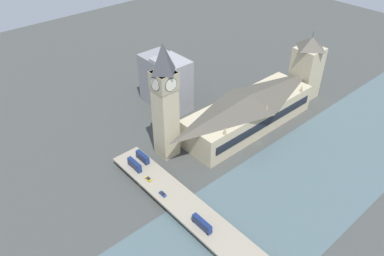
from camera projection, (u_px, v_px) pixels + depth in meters
The scene contains 13 objects.
ground_plane at pixel (260, 143), 237.12m from camera, with size 600.00×600.00×0.00m, color #424442.
river_water at pixel (313, 175), 212.99m from camera, with size 66.90×360.00×0.30m, color #4C6066.
parliament_hall at pixel (249, 111), 244.93m from camera, with size 29.44×96.55×24.61m.
clock_tower at pixel (165, 99), 206.89m from camera, with size 12.54×12.54×71.55m.
victoria_tower at pixel (306, 68), 271.26m from camera, with size 17.63×17.63×50.54m.
road_bridge at pixel (224, 240), 172.36m from camera, with size 165.79×16.89×4.44m.
double_decker_bus_lead at pixel (135, 164), 209.57m from camera, with size 11.02×2.49×5.02m.
double_decker_bus_mid at pixel (143, 157), 214.99m from camera, with size 10.29×2.60×4.93m.
double_decker_bus_rear at pixel (202, 223), 175.71m from camera, with size 11.88×2.49×4.87m.
car_northbound_lead at pixel (163, 194), 193.95m from camera, with size 4.57×1.82×1.46m.
car_southbound_lead at pixel (148, 179), 203.21m from camera, with size 4.43×1.77×1.31m.
city_block_west at pixel (172, 85), 259.22m from camera, with size 24.09×19.16×37.89m.
city_block_center at pixel (162, 80), 267.70m from camera, with size 28.79×20.80×35.75m.
Camera 1 is at (-112.01, 155.65, 146.24)m, focal length 35.00 mm.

